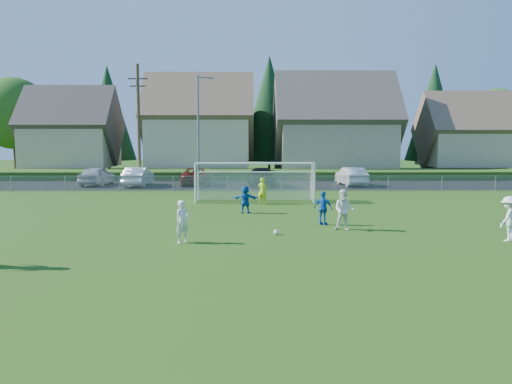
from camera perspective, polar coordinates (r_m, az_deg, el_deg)
ground at (r=18.47m, az=0.24°, el=-6.84°), size 160.00×160.00×0.00m
asphalt_lot at (r=45.70m, az=-0.23°, el=0.73°), size 60.00×60.00×0.00m
grass_embankment at (r=53.14m, az=-0.28°, el=1.87°), size 70.00×6.00×0.80m
soccer_ball at (r=22.55m, az=2.13°, el=-4.25°), size 0.22×0.22×0.22m
player_white_a at (r=20.95m, az=-7.76°, el=-3.11°), size 0.70×0.70×1.64m
player_white_b at (r=23.84m, az=9.23°, el=-1.88°), size 1.01×0.88×1.78m
player_white_c at (r=23.26m, az=25.07°, el=-2.56°), size 1.29×1.23×1.76m
player_blue_a at (r=25.17m, az=7.09°, el=-1.70°), size 0.97×0.82×1.56m
player_blue_b at (r=28.84m, az=-1.13°, el=-0.77°), size 1.44×0.70×1.48m
goalkeeper at (r=32.66m, az=0.68°, el=0.11°), size 0.68×0.56×1.61m
car_a at (r=47.27m, az=-16.38°, el=1.63°), size 2.34×4.88×1.61m
car_b at (r=45.70m, az=-12.28°, el=1.58°), size 1.80×4.83×1.58m
car_c at (r=46.15m, az=-6.43°, el=1.65°), size 3.07×5.53×1.46m
car_d at (r=45.00m, az=0.53°, el=1.63°), size 2.47×5.42×1.54m
car_f at (r=45.90m, az=10.01°, el=1.62°), size 2.10×4.81×1.54m
soccer_goal at (r=34.15m, az=-0.13°, el=1.74°), size 7.42×1.90×2.50m
chainlink_fence at (r=40.16m, az=-0.19°, el=0.92°), size 52.06×0.06×1.20m
streetlight at (r=44.22m, az=-6.04°, el=6.80°), size 1.38×0.18×9.00m
utility_pole at (r=45.97m, az=-12.25°, el=7.04°), size 1.60×0.26×10.00m
houses_row at (r=60.61m, az=1.57°, el=8.90°), size 53.90×11.45×13.27m
tree_row at (r=66.83m, az=0.57°, el=8.25°), size 65.98×12.36×13.80m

